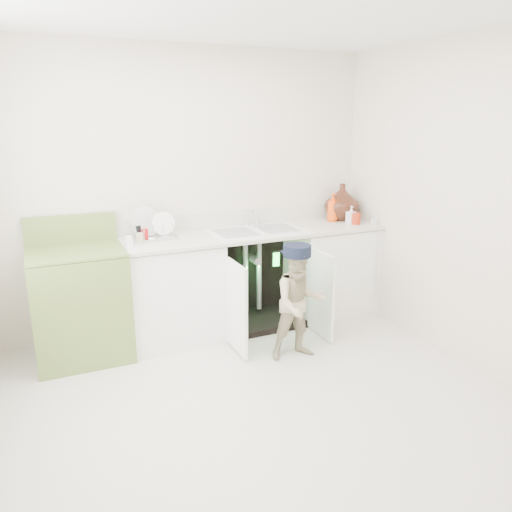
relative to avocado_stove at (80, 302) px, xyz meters
The scene contains 5 objects.
ground 1.63m from the avocado_stove, 49.32° to the right, with size 3.50×3.50×0.00m, color beige.
room_shell 1.74m from the avocado_stove, 49.32° to the right, with size 6.00×5.50×1.26m.
counter_run 1.61m from the avocado_stove, ahead, with size 2.44×1.02×1.26m.
avocado_stove is the anchor object (origin of this frame).
repair_worker 1.76m from the avocado_stove, 25.02° to the right, with size 0.49×0.63×0.94m.
Camera 1 is at (-1.26, -2.83, 1.91)m, focal length 35.00 mm.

